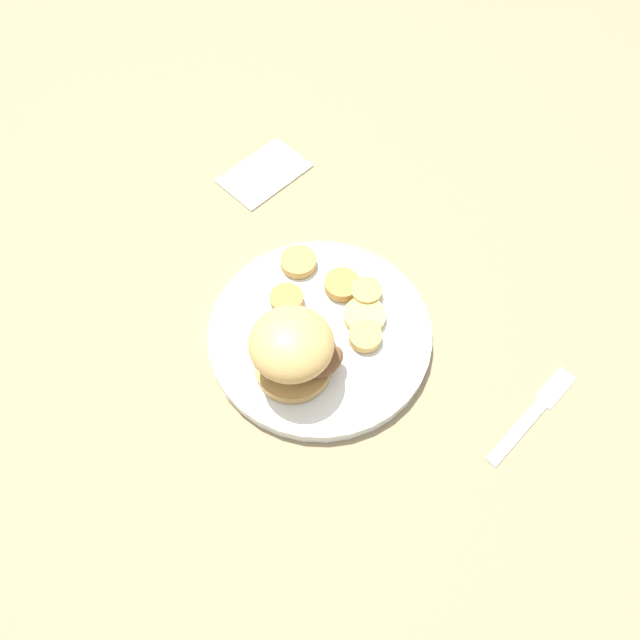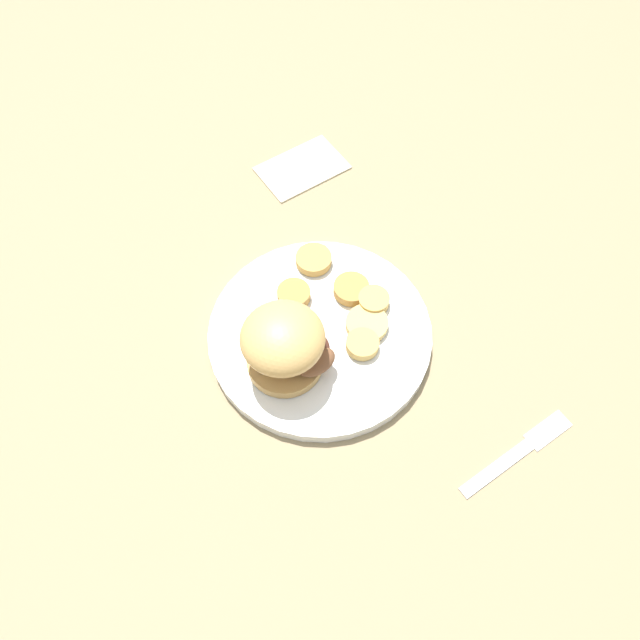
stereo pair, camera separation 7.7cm
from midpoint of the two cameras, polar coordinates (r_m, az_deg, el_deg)
ground_plane at (r=0.81m, az=-2.72°, el=-1.83°), size 4.00×4.00×0.00m
dinner_plate at (r=0.80m, az=-2.75°, el=-1.46°), size 0.29×0.29×0.02m
sandwich at (r=0.73m, az=-5.40°, el=-3.01°), size 0.11×0.11×0.09m
potato_round_0 at (r=0.82m, az=1.57°, el=2.34°), size 0.04×0.04×0.01m
potato_round_1 at (r=0.78m, az=1.34°, el=-1.77°), size 0.04×0.04×0.01m
potato_round_2 at (r=0.82m, az=-0.65°, el=3.04°), size 0.05×0.05×0.01m
potato_round_3 at (r=0.81m, az=-5.78°, el=1.68°), size 0.04×0.04×0.01m
potato_round_4 at (r=0.80m, az=1.37°, el=0.14°), size 0.05×0.05×0.01m
potato_round_5 at (r=0.85m, az=-4.60°, el=5.13°), size 0.05×0.05×0.01m
fork at (r=0.80m, az=16.28°, el=-8.50°), size 0.07×0.16×0.00m
napkin at (r=0.99m, az=-7.40°, el=13.06°), size 0.12×0.15×0.01m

